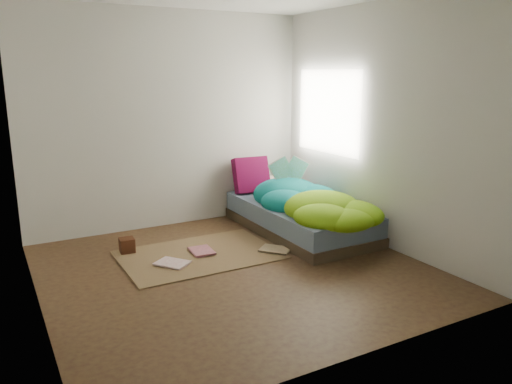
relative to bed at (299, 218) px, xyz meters
The scene contains 12 objects.
ground 1.43m from the bed, 149.45° to the right, with size 3.50×3.50×0.00m, color #3A2016.
room_walls 2.02m from the bed, 149.42° to the right, with size 3.54×3.54×2.62m.
bed is the anchor object (origin of this frame).
duvet 0.41m from the bed, 90.00° to the right, with size 0.96×1.84×0.34m, color #066468, non-canonical shape.
rug 1.39m from the bed, behind, with size 1.60×1.10×0.01m, color brown.
pillow_floral 0.86m from the bed, 76.43° to the left, with size 0.55×0.34×0.12m, color white.
pillow_magenta 0.93m from the bed, 104.84° to the left, with size 0.46×0.14×0.46m, color #530527.
open_book 0.71m from the bed, 81.78° to the left, with size 0.41×0.09×0.25m, color #2B8535, non-canonical shape.
wooden_box 2.03m from the bed, behind, with size 0.15×0.15×0.15m, color #3D1B0D.
floor_book_a 1.86m from the bed, 168.15° to the right, with size 0.23×0.32×0.02m, color white.
floor_book_b 1.46m from the bed, behind, with size 0.22×0.30×0.03m, color #CE777F.
floor_book_c 0.90m from the bed, 142.44° to the right, with size 0.23×0.32×0.02m, color tan.
Camera 1 is at (-2.02, -4.05, 1.86)m, focal length 35.00 mm.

